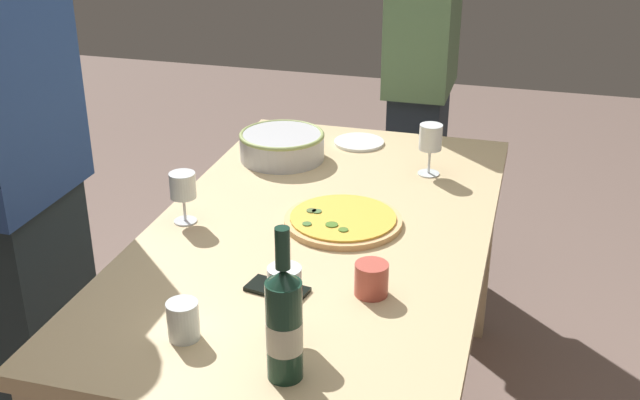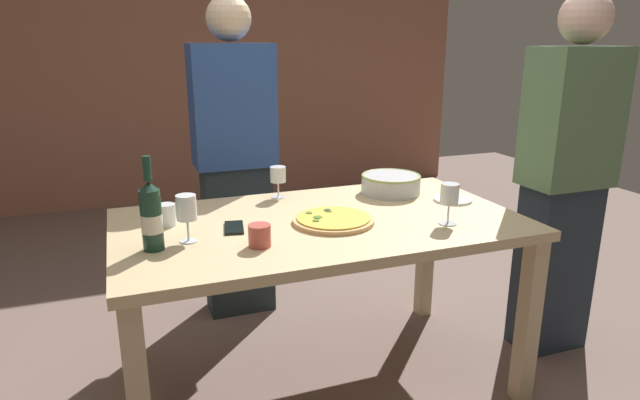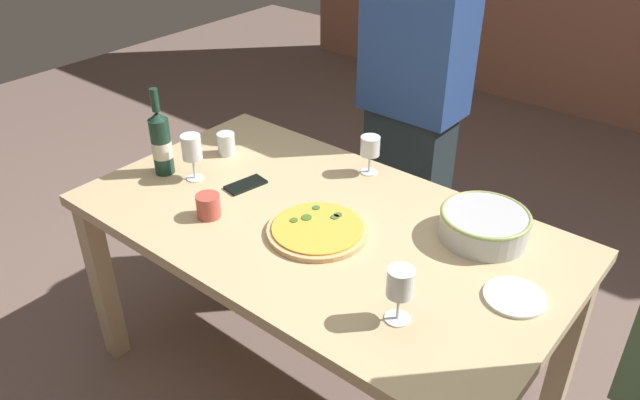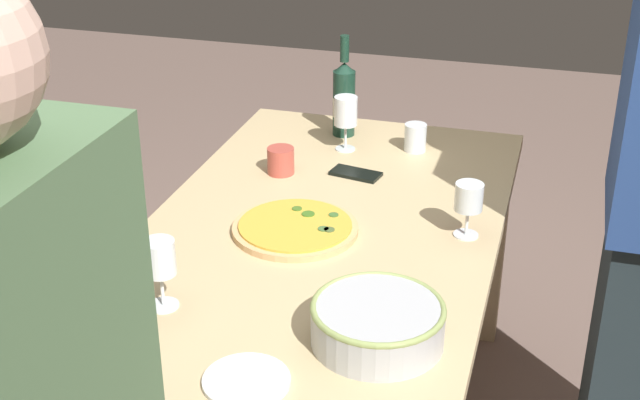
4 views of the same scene
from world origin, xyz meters
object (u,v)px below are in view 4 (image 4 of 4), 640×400
object	(u,v)px
serving_bowl	(378,322)
cup_amber	(415,137)
wine_glass_near_pizza	(469,200)
side_plate	(246,381)
pizza	(295,228)
cell_phone	(356,174)
wine_bottle	(344,98)
wine_glass_by_bottle	(160,261)
dining_table	(320,260)
cup_ceramic	(281,161)
wine_glass_far_left	(346,114)

from	to	relation	value
serving_bowl	cup_amber	size ratio (longest dim) A/B	3.24
wine_glass_near_pizza	serving_bowl	bearing A→B (deg)	-12.28
wine_glass_near_pizza	side_plate	bearing A→B (deg)	-24.20
pizza	wine_glass_near_pizza	bearing A→B (deg)	103.66
pizza	cell_phone	size ratio (longest dim) A/B	2.24
serving_bowl	cell_phone	size ratio (longest dim) A/B	1.92
pizza	wine_bottle	distance (m)	0.69
serving_bowl	wine_glass_by_bottle	world-z (taller)	wine_glass_by_bottle
side_plate	serving_bowl	bearing A→B (deg)	133.96
serving_bowl	wine_bottle	distance (m)	1.16
dining_table	wine_glass_near_pizza	xyz separation A→B (m)	(-0.07, 0.37, 0.19)
dining_table	side_plate	world-z (taller)	side_plate
serving_bowl	wine_bottle	world-z (taller)	wine_bottle
dining_table	wine_glass_near_pizza	distance (m)	0.42
wine_glass_near_pizza	cell_phone	world-z (taller)	wine_glass_near_pizza
serving_bowl	cup_amber	xyz separation A→B (m)	(-1.03, -0.12, -0.01)
wine_bottle	wine_glass_by_bottle	distance (m)	1.10
wine_bottle	cup_ceramic	xyz separation A→B (m)	(0.35, -0.10, -0.08)
serving_bowl	wine_glass_far_left	world-z (taller)	wine_glass_far_left
cup_amber	side_plate	xyz separation A→B (m)	(1.23, -0.09, -0.04)
serving_bowl	wine_glass_near_pizza	distance (m)	0.53
dining_table	cup_amber	xyz separation A→B (m)	(-0.58, 0.14, 0.14)
wine_glass_by_bottle	wine_bottle	bearing A→B (deg)	173.90
dining_table	cup_ceramic	size ratio (longest dim) A/B	20.35
pizza	cup_amber	world-z (taller)	cup_amber
wine_bottle	wine_glass_near_pizza	distance (m)	0.75
pizza	wine_bottle	size ratio (longest dim) A/B	0.99
pizza	serving_bowl	xyz separation A→B (m)	(0.41, 0.31, 0.04)
wine_glass_by_bottle	wine_glass_near_pizza	bearing A→B (deg)	130.96
dining_table	cup_amber	distance (m)	0.61
pizza	side_plate	world-z (taller)	pizza
dining_table	wine_bottle	bearing A→B (deg)	-170.36
wine_bottle	wine_glass_far_left	distance (m)	0.13
wine_bottle	cup_amber	bearing A→B (deg)	74.62
side_plate	cell_phone	world-z (taller)	same
serving_bowl	wine_glass_near_pizza	xyz separation A→B (m)	(-0.51, 0.11, 0.05)
dining_table	pizza	xyz separation A→B (m)	(0.04, -0.05, 0.10)
wine_glass_near_pizza	cup_ceramic	size ratio (longest dim) A/B	1.83
side_plate	wine_glass_near_pizza	bearing A→B (deg)	155.80
cup_ceramic	cup_amber	bearing A→B (deg)	129.15
cup_ceramic	cell_phone	xyz separation A→B (m)	(-0.05, 0.21, -0.03)
wine_glass_by_bottle	cup_ceramic	xyz separation A→B (m)	(-0.75, 0.02, -0.07)
pizza	dining_table	bearing A→B (deg)	122.89
wine_glass_far_left	side_plate	xyz separation A→B (m)	(1.18, 0.12, -0.11)
cup_amber	cup_ceramic	world-z (taller)	cup_amber
pizza	serving_bowl	world-z (taller)	serving_bowl
dining_table	cup_amber	bearing A→B (deg)	166.76
serving_bowl	wine_glass_near_pizza	world-z (taller)	wine_glass_near_pizza
cup_amber	cup_ceramic	bearing A→B (deg)	-50.85
pizza	wine_glass_far_left	bearing A→B (deg)	-178.27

